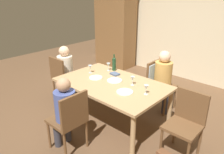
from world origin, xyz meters
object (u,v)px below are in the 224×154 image
(chair_right_end, at_px, (186,120))
(dining_table, at_px, (112,87))
(armoire_cabinet, at_px, (115,28))
(wine_glass_near_right, at_px, (90,67))
(chair_near, at_px, (70,118))
(wine_glass_near_left, at_px, (133,79))
(chair_left_end, at_px, (62,76))
(dinner_plate_guest_left, at_px, (115,80))
(dinner_plate_host, at_px, (125,92))
(person_man_bearded, at_px, (64,108))
(wine_glass_far, at_px, (146,88))
(dinner_plate_guest_right, at_px, (96,78))
(person_woman_host, at_px, (164,77))
(chair_far_right, at_px, (157,78))
(person_man_guest, at_px, (66,69))
(wine_glass_centre, at_px, (108,65))
(wine_bottle_tall_green, at_px, (114,63))

(chair_right_end, bearing_deg, dining_table, 3.91)
(armoire_cabinet, xyz_separation_m, wine_glass_near_right, (1.40, -2.25, -0.26))
(chair_near, xyz_separation_m, wine_glass_near_left, (0.22, 1.09, 0.30))
(chair_left_end, xyz_separation_m, dinner_plate_guest_left, (1.26, 0.17, 0.20))
(armoire_cabinet, relative_size, dinner_plate_host, 8.74)
(chair_near, xyz_separation_m, wine_glass_near_right, (-0.68, 1.00, 0.30))
(person_man_bearded, bearing_deg, chair_right_end, -51.64)
(wine_glass_far, xyz_separation_m, dinner_plate_host, (-0.27, -0.15, -0.10))
(chair_right_end, distance_m, dinner_plate_guest_right, 1.64)
(chair_near, bearing_deg, person_man_bearded, 90.00)
(dining_table, bearing_deg, chair_near, -84.71)
(chair_right_end, relative_size, wine_glass_near_left, 6.17)
(chair_right_end, distance_m, wine_glass_near_left, 1.02)
(person_woman_host, relative_size, dinner_plate_host, 4.62)
(chair_right_end, distance_m, dinner_plate_guest_left, 1.31)
(person_woman_host, bearing_deg, armoire_cabinet, -119.47)
(chair_right_end, relative_size, wine_glass_far, 6.17)
(chair_far_right, height_order, person_man_guest, person_man_guest)
(chair_near, bearing_deg, armoire_cabinet, 32.61)
(wine_glass_centre, bearing_deg, chair_near, -68.49)
(armoire_cabinet, relative_size, person_man_guest, 1.94)
(person_man_bearded, xyz_separation_m, wine_glass_far, (0.68, 0.96, 0.20))
(person_man_guest, distance_m, wine_glass_centre, 0.93)
(wine_glass_centre, relative_size, dinner_plate_guest_left, 0.59)
(chair_left_end, distance_m, person_man_bearded, 1.52)
(wine_glass_centre, xyz_separation_m, dinner_plate_guest_right, (0.09, -0.41, -0.10))
(wine_glass_near_right, relative_size, dinner_plate_guest_right, 0.65)
(chair_far_right, height_order, chair_right_end, same)
(armoire_cabinet, bearing_deg, dinner_plate_guest_right, -54.94)
(armoire_cabinet, distance_m, dinner_plate_host, 3.43)
(chair_left_end, xyz_separation_m, chair_right_end, (2.55, 0.17, 0.00))
(dinner_plate_guest_right, bearing_deg, chair_left_end, -177.20)
(chair_far_right, distance_m, person_man_guest, 1.81)
(wine_glass_near_left, bearing_deg, dinner_plate_guest_right, -163.53)
(dinner_plate_guest_left, bearing_deg, wine_glass_near_right, -177.49)
(armoire_cabinet, xyz_separation_m, person_man_bearded, (1.97, -3.25, -0.46))
(armoire_cabinet, bearing_deg, person_man_guest, -72.52)
(dining_table, relative_size, wine_glass_far, 12.02)
(wine_glass_centre, bearing_deg, dinner_plate_host, -31.88)
(person_woman_host, height_order, wine_glass_centre, person_woman_host)
(person_woman_host, distance_m, dinner_plate_host, 1.08)
(armoire_cabinet, height_order, wine_glass_centre, armoire_cabinet)
(person_man_bearded, bearing_deg, wine_glass_far, -35.21)
(wine_glass_near_right, xyz_separation_m, wine_glass_far, (1.25, -0.04, 0.00))
(chair_far_right, bearing_deg, chair_left_end, -56.48)
(chair_far_right, height_order, wine_glass_near_right, chair_far_right)
(person_woman_host, height_order, person_man_guest, person_woman_host)
(armoire_cabinet, relative_size, wine_glass_far, 14.63)
(wine_glass_far, bearing_deg, chair_left_end, -176.82)
(wine_bottle_tall_green, bearing_deg, chair_far_right, 37.23)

